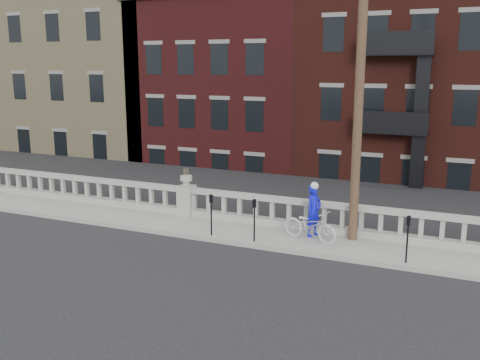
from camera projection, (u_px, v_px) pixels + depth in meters
name	position (u px, v px, depth m)	size (l,w,h in m)	color
ground	(123.00, 252.00, 16.22)	(120.00, 120.00, 0.00)	black
sidewalk	(174.00, 223.00, 18.89)	(32.00, 2.20, 0.15)	gray
balustrade	(187.00, 202.00, 19.62)	(28.00, 0.34, 1.03)	gray
planter_pedestal	(187.00, 197.00, 19.58)	(0.55, 0.55, 1.76)	gray
lower_level	(332.00, 109.00, 36.05)	(80.00, 44.00, 20.80)	#605E59
utility_pole	(360.00, 76.00, 15.89)	(1.60, 0.28, 10.00)	#422D1E
parking_meter_c	(211.00, 210.00, 17.18)	(0.10, 0.09, 1.36)	black
parking_meter_d	(254.00, 215.00, 16.59)	(0.10, 0.09, 1.36)	black
parking_meter_e	(408.00, 234.00, 14.78)	(0.10, 0.09, 1.36)	black
bicycle	(310.00, 225.00, 16.77)	(0.65, 1.87, 0.98)	beige
cyclist	(314.00, 211.00, 17.12)	(0.61, 0.40, 1.68)	#0D10D0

